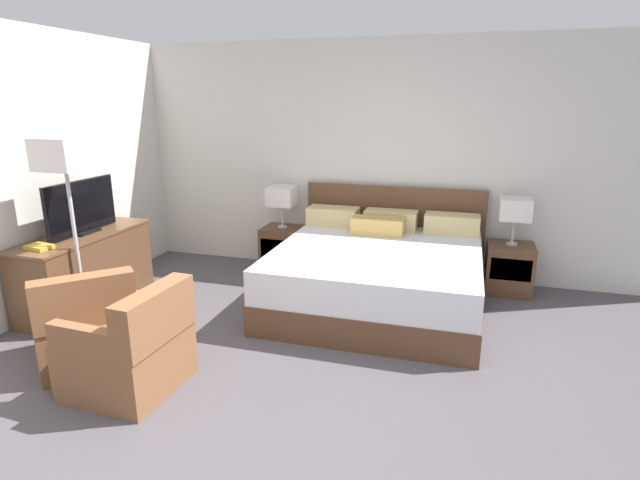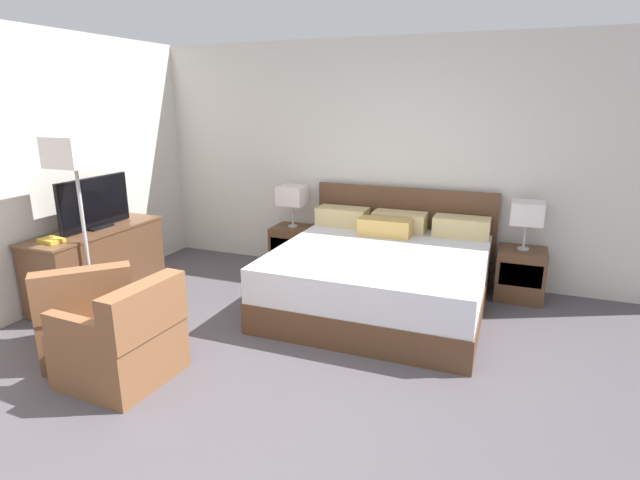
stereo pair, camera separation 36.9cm
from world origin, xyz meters
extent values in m
plane|color=#4C474C|center=(0.00, 0.00, 0.00)|extent=(9.68, 9.68, 0.00)
cube|color=beige|center=(0.00, 3.26, 1.29)|extent=(6.52, 0.06, 2.59)
cube|color=beige|center=(-2.69, 1.31, 1.29)|extent=(0.06, 5.03, 2.59)
cube|color=brown|center=(0.33, 2.18, 0.14)|extent=(1.91, 1.91, 0.28)
cube|color=silver|center=(0.33, 2.18, 0.43)|extent=(1.89, 1.89, 0.31)
cube|color=brown|center=(0.33, 3.16, 0.51)|extent=(1.98, 0.05, 1.02)
cube|color=#D6BC7F|center=(-0.32, 2.97, 0.69)|extent=(0.56, 0.28, 0.20)
cube|color=#D6BC7F|center=(0.33, 2.97, 0.69)|extent=(0.56, 0.28, 0.20)
cube|color=#D6BC7F|center=(0.97, 2.97, 0.69)|extent=(0.56, 0.28, 0.20)
cube|color=tan|center=(0.24, 2.70, 0.68)|extent=(0.53, 0.22, 0.18)
cube|color=brown|center=(-0.92, 2.96, 0.26)|extent=(0.46, 0.41, 0.52)
cube|color=#3C2718|center=(-0.92, 2.76, 0.31)|extent=(0.39, 0.01, 0.23)
cube|color=brown|center=(1.58, 2.96, 0.26)|extent=(0.46, 0.41, 0.52)
cube|color=#3C2718|center=(1.58, 2.76, 0.31)|extent=(0.39, 0.01, 0.23)
cylinder|color=#B7B7BC|center=(-0.92, 2.96, 0.53)|extent=(0.11, 0.11, 0.02)
cylinder|color=#B7B7BC|center=(-0.92, 2.96, 0.66)|extent=(0.02, 0.02, 0.25)
cube|color=silver|center=(-0.92, 2.96, 0.89)|extent=(0.30, 0.30, 0.22)
cylinder|color=#B7B7BC|center=(1.58, 2.96, 0.53)|extent=(0.11, 0.11, 0.02)
cylinder|color=#B7B7BC|center=(1.58, 2.96, 0.66)|extent=(0.02, 0.02, 0.25)
cube|color=silver|center=(1.58, 2.96, 0.89)|extent=(0.30, 0.30, 0.22)
cube|color=brown|center=(-2.38, 1.44, 0.36)|extent=(0.50, 1.38, 0.72)
cube|color=brown|center=(-2.38, 1.44, 0.71)|extent=(0.51, 1.43, 0.02)
cube|color=black|center=(-2.38, 1.49, 0.73)|extent=(0.18, 0.27, 0.02)
cube|color=black|center=(-2.38, 1.49, 0.97)|extent=(0.04, 0.86, 0.50)
cube|color=black|center=(-2.36, 1.49, 0.97)|extent=(0.01, 0.84, 0.47)
cube|color=gold|center=(-2.37, 0.93, 0.74)|extent=(0.22, 0.17, 0.04)
cube|color=brown|center=(-1.64, 0.56, 0.20)|extent=(0.96, 0.96, 0.40)
cube|color=brown|center=(-1.44, 0.37, 0.58)|extent=(0.59, 0.60, 0.36)
cube|color=brown|center=(-1.84, 0.35, 0.49)|extent=(0.51, 0.50, 0.18)
cube|color=brown|center=(-1.43, 0.77, 0.49)|extent=(0.51, 0.50, 0.18)
cube|color=brown|center=(-1.08, 0.31, 0.20)|extent=(0.71, 0.71, 0.40)
cube|color=brown|center=(-0.81, 0.29, 0.58)|extent=(0.20, 0.69, 0.36)
cube|color=brown|center=(-1.10, 0.01, 0.49)|extent=(0.63, 0.12, 0.18)
cube|color=brown|center=(-1.07, 0.60, 0.49)|extent=(0.63, 0.12, 0.18)
cylinder|color=#B7B7BC|center=(-2.07, 1.03, 0.01)|extent=(0.28, 0.28, 0.02)
cylinder|color=#B7B7BC|center=(-2.07, 1.03, 0.71)|extent=(0.03, 0.03, 1.37)
cube|color=silver|center=(-2.07, 1.03, 1.52)|extent=(0.37, 0.37, 0.26)
camera|label=1|loc=(1.08, -2.29, 1.95)|focal=28.00mm
camera|label=2|loc=(1.43, -2.17, 1.95)|focal=28.00mm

